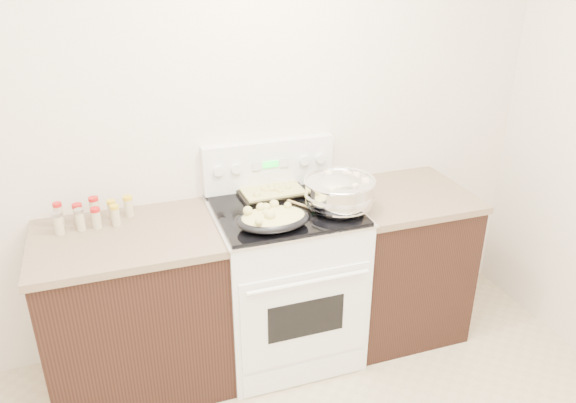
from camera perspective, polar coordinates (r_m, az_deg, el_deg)
name	(u,v)px	position (r m, az deg, el deg)	size (l,w,h in m)	color
room_shell	(334,184)	(1.37, 4.67, 1.77)	(4.10, 3.60, 2.75)	silver
counter_left	(137,310)	(3.14, -15.13, -10.61)	(0.93, 0.67, 0.92)	black
counter_right	(398,261)	(3.52, 11.07, -5.95)	(0.73, 0.67, 0.92)	black
kitchen_range	(285,279)	(3.23, -0.32, -7.83)	(0.78, 0.73, 1.22)	white
mixing_bowl	(339,194)	(2.96, 5.24, 0.76)	(0.49, 0.49, 0.22)	silver
roasting_pan	(273,218)	(2.79, -1.55, -1.71)	(0.37, 0.26, 0.12)	black
baking_sheet	(272,191)	(3.16, -1.67, 1.05)	(0.38, 0.28, 0.06)	black
wooden_spoon	(293,208)	(2.98, 0.53, -0.65)	(0.17, 0.25, 0.04)	tan
blue_ladle	(336,200)	(3.02, 4.91, 0.17)	(0.17, 0.26, 0.11)	#82B5C2
spice_jars	(91,214)	(3.02, -19.38, -1.22)	(0.39, 0.15, 0.13)	#BFB28C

